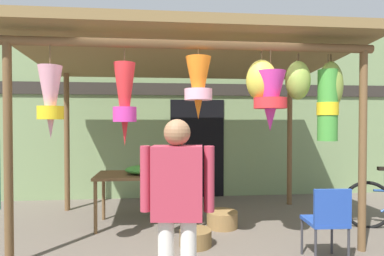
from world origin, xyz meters
name	(u,v)px	position (x,y,z in m)	size (l,w,h in m)	color
ground_plane	(191,248)	(0.00, 0.00, 0.00)	(30.00, 30.00, 0.00)	#60564C
shop_facade	(178,111)	(0.00, 2.76, 1.78)	(11.02, 0.29, 3.56)	#7A9360
market_stall_canopy	(195,66)	(0.12, 0.56, 2.32)	(4.53, 2.65, 2.70)	brown
display_table	(146,179)	(-0.58, 0.95, 0.70)	(1.47, 0.73, 0.77)	brown
flower_heap_on_table	(148,170)	(-0.55, 0.90, 0.84)	(0.65, 0.45, 0.13)	green
folding_chair	(328,218)	(1.45, -0.56, 0.50)	(0.42, 0.42, 0.84)	#2347A8
wicker_basket_by_table	(196,238)	(0.07, 0.07, 0.10)	(0.40, 0.40, 0.20)	brown
wicker_basket_spare	(222,219)	(0.54, 0.73, 0.12)	(0.45, 0.45, 0.23)	olive
vendor_in_orange	(177,200)	(-0.23, -1.31, 0.92)	(0.59, 0.27, 1.57)	silver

